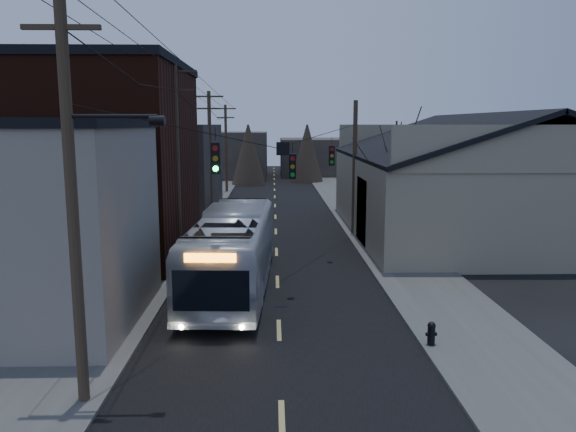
% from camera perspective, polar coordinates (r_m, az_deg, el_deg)
% --- Properties ---
extents(road_surface, '(9.00, 110.00, 0.02)m').
position_cam_1_polar(road_surface, '(41.03, -1.28, -0.54)').
color(road_surface, black).
rests_on(road_surface, ground).
extents(sidewalk_left, '(4.00, 110.00, 0.12)m').
position_cam_1_polar(sidewalk_left, '(41.51, -10.29, -0.50)').
color(sidewalk_left, '#474744').
rests_on(sidewalk_left, ground).
extents(sidewalk_right, '(4.00, 110.00, 0.12)m').
position_cam_1_polar(sidewalk_right, '(41.57, 7.72, -0.42)').
color(sidewalk_right, '#474744').
rests_on(sidewalk_right, ground).
extents(building_clapboard, '(8.00, 8.00, 7.00)m').
position_cam_1_polar(building_clapboard, '(21.62, -25.59, -0.98)').
color(building_clapboard, gray).
rests_on(building_clapboard, ground).
extents(building_brick, '(10.00, 12.00, 10.00)m').
position_cam_1_polar(building_brick, '(32.03, -19.48, 5.16)').
color(building_brick, black).
rests_on(building_brick, ground).
extents(building_left_far, '(9.00, 14.00, 7.00)m').
position_cam_1_polar(building_left_far, '(47.48, -12.92, 4.82)').
color(building_left_far, '#342F29').
rests_on(building_left_far, ground).
extents(warehouse, '(16.16, 20.60, 7.73)m').
position_cam_1_polar(warehouse, '(38.05, 18.74, 2.29)').
color(warehouse, gray).
rests_on(warehouse, ground).
extents(building_far_left, '(10.00, 12.00, 6.00)m').
position_cam_1_polar(building_far_left, '(75.76, -6.00, 6.21)').
color(building_far_left, '#342F29').
rests_on(building_far_left, ground).
extents(building_far_right, '(12.00, 14.00, 5.00)m').
position_cam_1_polar(building_far_right, '(80.88, 3.56, 6.08)').
color(building_far_right, '#342F29').
rests_on(building_far_right, ground).
extents(bare_tree, '(0.40, 0.40, 7.20)m').
position_cam_1_polar(bare_tree, '(31.34, 10.78, 2.88)').
color(bare_tree, black).
rests_on(bare_tree, ground).
extents(utility_lines, '(11.24, 45.28, 10.50)m').
position_cam_1_polar(utility_lines, '(34.76, -6.42, 5.84)').
color(utility_lines, '#382B1E').
rests_on(utility_lines, ground).
extents(bus, '(3.42, 12.35, 3.41)m').
position_cam_1_polar(bus, '(24.05, -5.63, -3.51)').
color(bus, '#B7BCC4').
rests_on(bus, ground).
extents(parked_car, '(1.59, 4.38, 1.43)m').
position_cam_1_polar(parked_car, '(41.20, -5.46, 0.46)').
color(parked_car, '#B0B2B9').
rests_on(parked_car, ground).
extents(fire_hydrant, '(0.36, 0.26, 0.76)m').
position_cam_1_polar(fire_hydrant, '(18.64, 14.36, -11.39)').
color(fire_hydrant, black).
rests_on(fire_hydrant, sidewalk_right).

